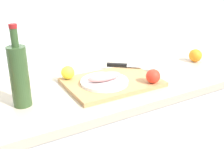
% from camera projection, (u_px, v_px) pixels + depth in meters
% --- Properties ---
extents(back_wall, '(3.20, 0.05, 2.50)m').
position_uv_depth(back_wall, '(42.00, 5.00, 1.39)').
color(back_wall, silver).
rests_on(back_wall, ground_plane).
extents(cutting_board, '(0.44, 0.31, 0.02)m').
position_uv_depth(cutting_board, '(112.00, 82.00, 1.31)').
color(cutting_board, tan).
rests_on(cutting_board, kitchen_counter).
extents(white_plate, '(0.22, 0.22, 0.01)m').
position_uv_depth(white_plate, '(104.00, 82.00, 1.27)').
color(white_plate, white).
rests_on(white_plate, cutting_board).
extents(fish_fillet, '(0.17, 0.07, 0.04)m').
position_uv_depth(fish_fillet, '(104.00, 77.00, 1.26)').
color(fish_fillet, tan).
rests_on(fish_fillet, white_plate).
extents(chef_knife, '(0.24, 0.20, 0.02)m').
position_uv_depth(chef_knife, '(127.00, 66.00, 1.48)').
color(chef_knife, silver).
rests_on(chef_knife, cutting_board).
extents(lemon_0, '(0.07, 0.07, 0.07)m').
position_uv_depth(lemon_0, '(68.00, 73.00, 1.31)').
color(lemon_0, yellow).
rests_on(lemon_0, cutting_board).
extents(tomato_0, '(0.07, 0.07, 0.07)m').
position_uv_depth(tomato_0, '(153.00, 76.00, 1.26)').
color(tomato_0, red).
rests_on(tomato_0, cutting_board).
extents(wine_bottle, '(0.07, 0.07, 0.33)m').
position_uv_depth(wine_bottle, '(19.00, 75.00, 1.06)').
color(wine_bottle, '#2D4723').
rests_on(wine_bottle, kitchen_counter).
extents(orange_2, '(0.08, 0.08, 0.08)m').
position_uv_depth(orange_2, '(195.00, 55.00, 1.62)').
color(orange_2, orange).
rests_on(orange_2, kitchen_counter).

